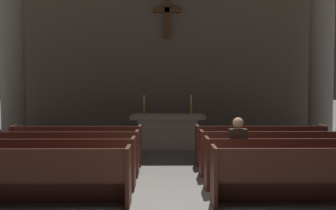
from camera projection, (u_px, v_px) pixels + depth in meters
The scene contains 16 objects.
ground_plane at pixel (171, 205), 6.40m from camera, with size 80.00×80.00×0.00m, color slate.
pew_left_row_1 at pixel (33, 177), 6.31m from camera, with size 3.03×0.50×0.95m.
pew_left_row_2 at pixel (52, 163), 7.37m from camera, with size 3.03×0.50×0.95m.
pew_left_row_3 at pixel (66, 153), 8.43m from camera, with size 3.03×0.50×0.95m.
pew_left_row_4 at pixel (77, 145), 9.49m from camera, with size 3.03×0.50×0.95m.
pew_right_row_1 at pixel (308, 176), 6.36m from camera, with size 3.03×0.50×0.95m.
pew_right_row_2 at pixel (287, 163), 7.42m from camera, with size 3.03×0.50×0.95m.
pew_right_row_3 at pixel (272, 153), 8.47m from camera, with size 3.03×0.50×0.95m.
pew_right_row_4 at pixel (260, 145), 9.53m from camera, with size 3.03×0.50×0.95m.
column_left_second at pixel (12, 34), 12.08m from camera, with size 1.08×1.08×7.02m.
column_right_second at pixel (322, 34), 12.19m from camera, with size 1.08×1.08×7.02m.
altar at pixel (168, 130), 12.06m from camera, with size 2.20×0.90×1.01m.
candlestick_left at pixel (144, 108), 12.02m from camera, with size 0.16×0.16×0.58m.
candlestick_right at pixel (191, 108), 12.03m from camera, with size 0.16×0.16×0.58m.
apse_with_cross at pixel (167, 29), 14.08m from camera, with size 10.51×0.43×7.69m.
lone_worshipper at pixel (237, 151), 7.43m from camera, with size 0.32×0.43×1.32m.
Camera 1 is at (-0.12, -6.30, 1.94)m, focal length 43.08 mm.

